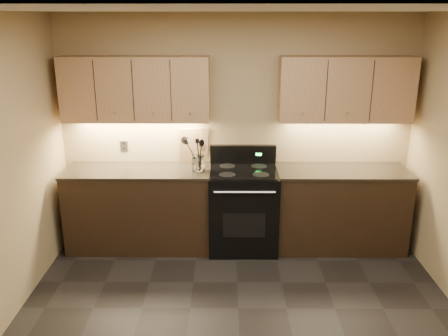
% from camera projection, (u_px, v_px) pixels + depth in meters
% --- Properties ---
extents(ceiling, '(4.00, 4.00, 0.00)m').
position_uv_depth(ceiling, '(243.00, 10.00, 3.12)').
color(ceiling, silver).
rests_on(ceiling, wall_back).
extents(wall_back, '(4.00, 0.04, 2.60)m').
position_uv_depth(wall_back, '(236.00, 131.00, 5.43)').
color(wall_back, tan).
rests_on(wall_back, ground).
extents(counter_left, '(1.62, 0.62, 0.93)m').
position_uv_depth(counter_left, '(140.00, 208.00, 5.41)').
color(counter_left, black).
rests_on(counter_left, ground).
extents(counter_right, '(1.46, 0.62, 0.93)m').
position_uv_depth(counter_right, '(340.00, 208.00, 5.39)').
color(counter_right, black).
rests_on(counter_right, ground).
extents(stove, '(0.76, 0.68, 1.14)m').
position_uv_depth(stove, '(243.00, 208.00, 5.38)').
color(stove, black).
rests_on(stove, ground).
extents(upper_cab_left, '(1.60, 0.30, 0.70)m').
position_uv_depth(upper_cab_left, '(135.00, 89.00, 5.14)').
color(upper_cab_left, tan).
rests_on(upper_cab_left, wall_back).
extents(upper_cab_right, '(1.44, 0.30, 0.70)m').
position_uv_depth(upper_cab_right, '(346.00, 89.00, 5.12)').
color(upper_cab_right, tan).
rests_on(upper_cab_right, wall_back).
extents(outlet_plate, '(0.08, 0.01, 0.12)m').
position_uv_depth(outlet_plate, '(124.00, 146.00, 5.48)').
color(outlet_plate, '#B2B5BA').
rests_on(outlet_plate, wall_back).
extents(utensil_crock, '(0.15, 0.15, 0.17)m').
position_uv_depth(utensil_crock, '(198.00, 164.00, 5.20)').
color(utensil_crock, white).
rests_on(utensil_crock, counter_left).
extents(cutting_board, '(0.34, 0.11, 0.42)m').
position_uv_depth(cutting_board, '(194.00, 145.00, 5.45)').
color(cutting_board, tan).
rests_on(cutting_board, counter_left).
extents(wooden_spoon, '(0.16, 0.15, 0.28)m').
position_uv_depth(wooden_spoon, '(196.00, 157.00, 5.17)').
color(wooden_spoon, tan).
rests_on(wooden_spoon, utensil_crock).
extents(black_spoon, '(0.10, 0.14, 0.36)m').
position_uv_depth(black_spoon, '(199.00, 153.00, 5.19)').
color(black_spoon, black).
rests_on(black_spoon, utensil_crock).
extents(black_turner, '(0.12, 0.18, 0.37)m').
position_uv_depth(black_turner, '(199.00, 155.00, 5.14)').
color(black_turner, black).
rests_on(black_turner, utensil_crock).
extents(steel_spatula, '(0.27, 0.13, 0.40)m').
position_uv_depth(steel_spatula, '(201.00, 152.00, 5.18)').
color(steel_spatula, silver).
rests_on(steel_spatula, utensil_crock).
extents(steel_skimmer, '(0.26, 0.15, 0.39)m').
position_uv_depth(steel_skimmer, '(200.00, 153.00, 5.14)').
color(steel_skimmer, silver).
rests_on(steel_skimmer, utensil_crock).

